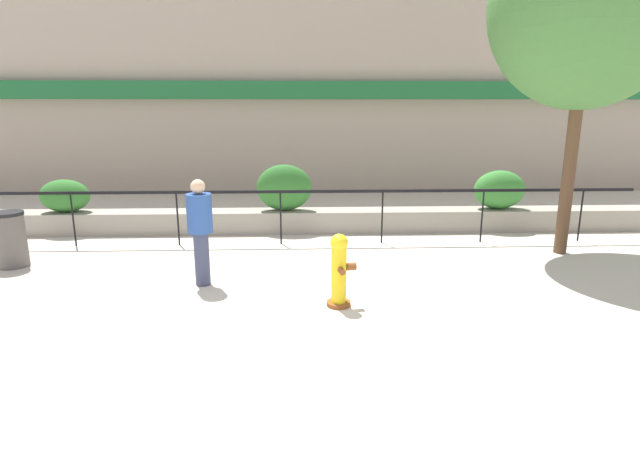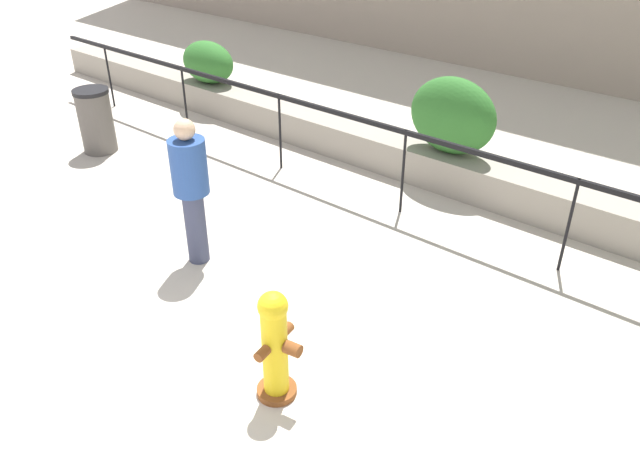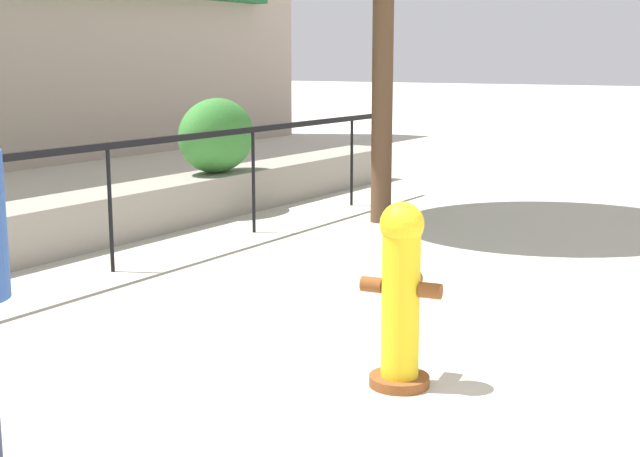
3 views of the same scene
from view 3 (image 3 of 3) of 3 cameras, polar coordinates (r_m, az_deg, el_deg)
hedge_bush_2 at (r=10.89m, az=-6.62°, el=5.93°), size 1.19×0.68×0.90m
fire_hydrant at (r=5.11m, az=5.21°, el=-4.15°), size 0.46×0.48×1.08m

